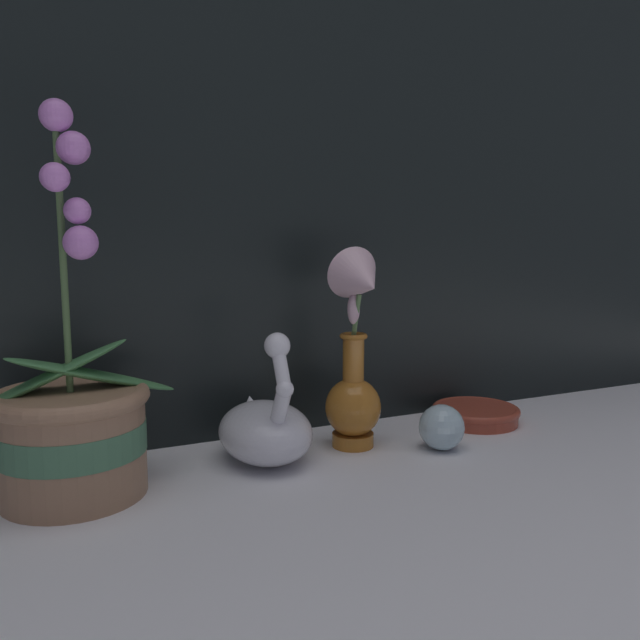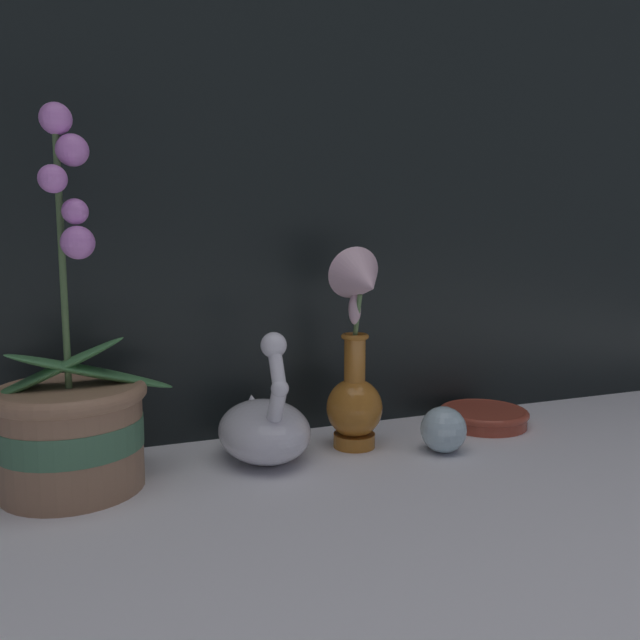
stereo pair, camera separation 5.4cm
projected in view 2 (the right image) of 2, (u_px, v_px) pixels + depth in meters
The scene contains 7 objects.
ground_plane at pixel (342, 482), 0.79m from camera, with size 2.80×2.80×0.00m, color white.
window_backdrop at pixel (281, 40), 0.93m from camera, with size 2.80×0.03×1.20m.
orchid_potted_plant at pixel (71, 420), 0.76m from camera, with size 0.26×0.18×0.46m.
swan_figurine at pixel (264, 426), 0.86m from camera, with size 0.13×0.18×0.19m.
blue_vase at pixel (357, 361), 0.90m from camera, with size 0.08×0.11×0.29m.
glass_sphere at pixel (443, 430), 0.89m from camera, with size 0.07×0.07×0.07m.
amber_dish at pixel (484, 416), 1.02m from camera, with size 0.14×0.14×0.03m.
Camera 2 is at (-0.29, -0.69, 0.31)m, focal length 35.00 mm.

